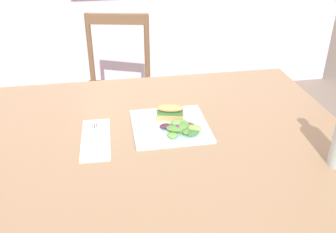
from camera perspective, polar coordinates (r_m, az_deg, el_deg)
dining_table at (r=1.31m, az=-3.61°, el=-7.16°), size 1.39×0.99×0.74m
chair_wooden_far at (r=2.26m, az=-7.63°, el=3.75°), size 0.47×0.47×0.87m
plate_lunch at (r=1.30m, az=0.30°, el=-1.42°), size 0.26×0.26×0.01m
sandwich_half_front at (r=1.32m, az=0.33°, el=0.71°), size 0.10×0.07×0.06m
salad_mixed_greens at (r=1.26m, az=2.05°, el=-1.50°), size 0.14×0.11×0.03m
napkin_folded at (r=1.26m, az=-10.77°, el=-3.35°), size 0.10×0.26×0.00m
fork_on_napkin at (r=1.27m, az=-10.83°, el=-2.80°), size 0.03×0.19×0.00m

